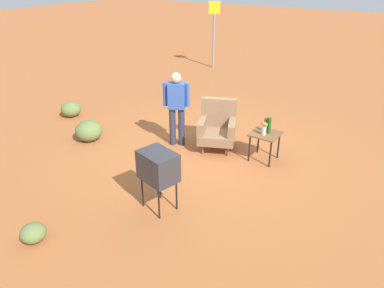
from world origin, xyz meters
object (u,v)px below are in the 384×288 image
object	(u,v)px
tv_on_stand	(158,167)
bottle_wine_green	(269,125)
bottle_tall_amber	(266,124)
side_table	(265,137)
flower_vase	(264,128)
road_sign	(214,31)
person_standing	(177,105)
armchair	(217,126)

from	to	relation	value
tv_on_stand	bottle_wine_green	size ratio (longest dim) A/B	3.22
bottle_tall_amber	bottle_wine_green	bearing A→B (deg)	-17.48
bottle_wine_green	side_table	bearing A→B (deg)	-129.03
tv_on_stand	side_table	bearing A→B (deg)	72.83
side_table	flower_vase	xyz separation A→B (m)	(-0.01, -0.09, 0.23)
road_sign	bottle_tall_amber	xyz separation A→B (m)	(4.65, -5.92, -0.63)
person_standing	road_sign	distance (m)	6.99
armchair	road_sign	world-z (taller)	road_sign
person_standing	bottle_wine_green	world-z (taller)	person_standing
armchair	bottle_tall_amber	bearing A→B (deg)	5.98
armchair	road_sign	distance (m)	7.08
road_sign	bottle_wine_green	bearing A→B (deg)	-51.45
tv_on_stand	road_sign	bearing A→B (deg)	114.82
armchair	road_sign	size ratio (longest dim) A/B	0.43
armchair	person_standing	distance (m)	0.99
side_table	bottle_tall_amber	distance (m)	0.25
person_standing	side_table	bearing A→B (deg)	11.66
armchair	road_sign	xyz separation A→B (m)	(-3.61, 6.03, 0.88)
side_table	flower_vase	world-z (taller)	flower_vase
flower_vase	side_table	bearing A→B (deg)	86.37
tv_on_stand	bottle_tall_amber	bearing A→B (deg)	74.24
bottle_wine_green	flower_vase	distance (m)	0.15
person_standing	road_sign	size ratio (longest dim) A/B	0.67
road_sign	bottle_wine_green	xyz separation A→B (m)	(4.74, -5.95, -0.62)
side_table	bottle_wine_green	size ratio (longest dim) A/B	1.87
armchair	bottle_wine_green	xyz separation A→B (m)	(1.13, 0.08, 0.26)
person_standing	flower_vase	world-z (taller)	person_standing
side_table	armchair	bearing A→B (deg)	-178.46
side_table	flower_vase	size ratio (longest dim) A/B	2.25
person_standing	road_sign	xyz separation A→B (m)	(-2.79, 6.39, 0.44)
armchair	tv_on_stand	size ratio (longest dim) A/B	1.03
side_table	bottle_wine_green	xyz separation A→B (m)	(0.04, 0.05, 0.25)
armchair	bottle_wine_green	size ratio (longest dim) A/B	3.31
person_standing	tv_on_stand	bearing A→B (deg)	-61.62
armchair	person_standing	size ratio (longest dim) A/B	0.65
armchair	side_table	world-z (taller)	armchair
side_table	bottle_wine_green	world-z (taller)	bottle_wine_green
flower_vase	tv_on_stand	bearing A→B (deg)	-107.63
side_table	person_standing	bearing A→B (deg)	-168.34
person_standing	bottle_tall_amber	size ratio (longest dim) A/B	5.47
side_table	flower_vase	distance (m)	0.25
person_standing	bottle_wine_green	size ratio (longest dim) A/B	5.12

